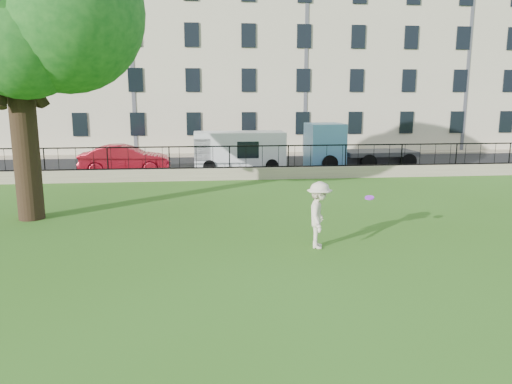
{
  "coord_description": "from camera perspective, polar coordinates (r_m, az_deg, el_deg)",
  "views": [
    {
      "loc": [
        -1.29,
        -12.96,
        4.32
      ],
      "look_at": [
        0.45,
        3.5,
        1.03
      ],
      "focal_mm": 35.0,
      "sensor_mm": 36.0,
      "label": 1
    }
  ],
  "objects": [
    {
      "name": "building_row",
      "position": [
        40.63,
        -4.34,
        14.88
      ],
      "size": [
        56.4,
        10.4,
        13.8
      ],
      "color": "beige",
      "rests_on": "ground"
    },
    {
      "name": "sidewalk",
      "position": [
        35.15,
        -3.89,
        4.26
      ],
      "size": [
        60.0,
        1.4,
        0.12
      ],
      "primitive_type": "cube",
      "color": "gray",
      "rests_on": "ground"
    },
    {
      "name": "man",
      "position": [
        14.16,
        7.23,
        -2.63
      ],
      "size": [
        1.01,
        1.37,
        1.9
      ],
      "primitive_type": "imported",
      "rotation": [
        0.0,
        0.0,
        1.3
      ],
      "color": "beige",
      "rests_on": "ground"
    },
    {
      "name": "ground",
      "position": [
        13.73,
        -0.32,
        -7.11
      ],
      "size": [
        120.0,
        120.0,
        0.0
      ],
      "primitive_type": "plane",
      "color": "#336217",
      "rests_on": "ground"
    },
    {
      "name": "iron_railing",
      "position": [
        25.2,
        -3.05,
        4.01
      ],
      "size": [
        50.0,
        0.05,
        1.13
      ],
      "color": "black",
      "rests_on": "retaining_wall"
    },
    {
      "name": "frisbee",
      "position": [
        14.98,
        12.84,
        -0.63
      ],
      "size": [
        0.3,
        0.29,
        0.12
      ],
      "primitive_type": "cylinder",
      "rotation": [
        0.21,
        -0.14,
        0.07
      ],
      "color": "#A428E7"
    },
    {
      "name": "red_sedan",
      "position": [
        27.91,
        -14.72,
        3.6
      ],
      "size": [
        4.84,
        1.88,
        1.57
      ],
      "primitive_type": "imported",
      "rotation": [
        0.0,
        0.0,
        1.62
      ],
      "color": "#B31627",
      "rests_on": "street"
    },
    {
      "name": "white_van",
      "position": [
        28.62,
        -1.9,
        4.74
      ],
      "size": [
        5.14,
        2.02,
        2.16
      ],
      "primitive_type": "cube",
      "rotation": [
        0.0,
        0.0,
        0.0
      ],
      "color": "silver",
      "rests_on": "street"
    },
    {
      "name": "street",
      "position": [
        30.0,
        -3.5,
        2.96
      ],
      "size": [
        60.0,
        9.0,
        0.01
      ],
      "primitive_type": "cube",
      "color": "black",
      "rests_on": "ground"
    },
    {
      "name": "retaining_wall",
      "position": [
        25.32,
        -3.03,
        2.09
      ],
      "size": [
        50.0,
        0.4,
        0.6
      ],
      "primitive_type": "cube",
      "color": "gray",
      "rests_on": "ground"
    },
    {
      "name": "blue_truck",
      "position": [
        29.94,
        11.73,
        5.23
      ],
      "size": [
        6.32,
        2.52,
        2.6
      ],
      "primitive_type": "cube",
      "rotation": [
        0.0,
        0.0,
        0.05
      ],
      "color": "#4E89B8",
      "rests_on": "street"
    }
  ]
}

